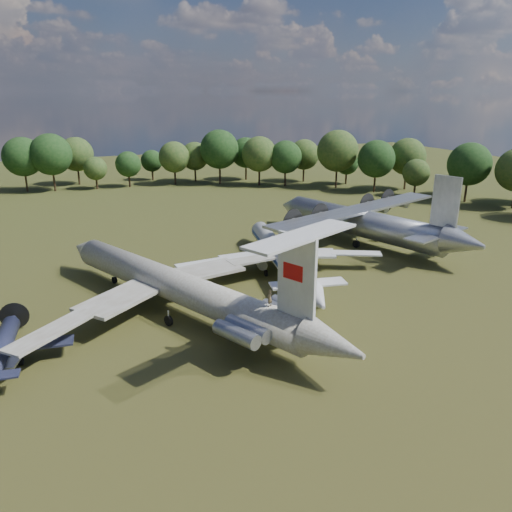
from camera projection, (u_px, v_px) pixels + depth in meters
name	position (u px, v px, depth m)	size (l,w,h in m)	color
ground	(202.00, 302.00, 59.99)	(300.00, 300.00, 0.00)	#2C4316
il62_airliner	(178.00, 292.00, 56.49)	(38.84, 50.50, 4.95)	silver
tu104_jet	(281.00, 260.00, 69.01)	(28.94, 38.59, 3.86)	silver
an12_transport	(362.00, 227.00, 82.49)	(38.27, 42.77, 5.63)	#A8ABB0
small_prop_west	(1.00, 354.00, 45.72)	(12.52, 17.07, 2.50)	black
person_on_il62	(270.00, 298.00, 46.50)	(0.61, 0.40, 1.67)	olive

